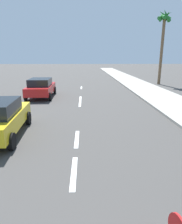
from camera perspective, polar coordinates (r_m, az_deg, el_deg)
name	(u,v)px	position (r m, az deg, el deg)	size (l,w,h in m)	color
ground_plane	(81,95)	(17.91, -2.96, 4.91)	(160.00, 160.00, 0.00)	#423F3D
sidewalk_strip	(148,90)	(20.86, 15.98, 6.04)	(3.60, 80.00, 0.14)	#9E998E
lane_stripe_2	(74,172)	(6.16, -4.92, -16.79)	(0.16, 1.80, 0.01)	white
lane_stripe_3	(77,139)	(8.37, -4.07, -7.65)	(0.16, 1.80, 0.01)	white
lane_stripe_4	(80,104)	(14.50, -3.18, 2.39)	(0.16, 1.80, 0.01)	white
lane_stripe_5	(80,98)	(16.33, -3.05, 3.88)	(0.16, 1.80, 0.01)	white
lane_stripe_6	(81,88)	(22.17, -2.77, 6.97)	(0.16, 1.80, 0.01)	white
parked_car_red	(41,87)	(17.27, -14.15, 6.90)	(2.10, 4.45, 1.57)	red
palm_tree_far	(164,28)	(26.42, 20.10, 21.71)	(1.78, 1.82, 8.57)	brown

